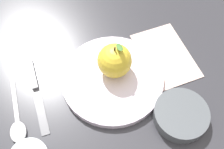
{
  "coord_description": "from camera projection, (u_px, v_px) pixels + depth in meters",
  "views": [
    {
      "loc": [
        -0.02,
        -0.3,
        0.55
      ],
      "look_at": [
        0.04,
        0.0,
        0.02
      ],
      "focal_mm": 42.64,
      "sensor_mm": 36.0,
      "label": 1
    }
  ],
  "objects": [
    {
      "name": "ground_plane",
      "position": [
        94.0,
        84.0,
        0.62
      ],
      "size": [
        2.4,
        2.4,
        0.0
      ],
      "primitive_type": "plane",
      "color": "#2D2D33"
    },
    {
      "name": "dinner_plate",
      "position": [
        112.0,
        77.0,
        0.62
      ],
      "size": [
        0.24,
        0.24,
        0.02
      ],
      "color": "silver",
      "rests_on": "ground_plane"
    },
    {
      "name": "apple",
      "position": [
        115.0,
        61.0,
        0.59
      ],
      "size": [
        0.08,
        0.08,
        0.09
      ],
      "color": "gold",
      "rests_on": "dinner_plate"
    },
    {
      "name": "side_bowl",
      "position": [
        181.0,
        114.0,
        0.56
      ],
      "size": [
        0.12,
        0.12,
        0.03
      ],
      "color": "#4C5156",
      "rests_on": "ground_plane"
    },
    {
      "name": "knife",
      "position": [
        36.0,
        88.0,
        0.61
      ],
      "size": [
        0.04,
        0.2,
        0.01
      ],
      "color": "#59595E",
      "rests_on": "ground_plane"
    },
    {
      "name": "spoon",
      "position": [
        17.0,
        125.0,
        0.56
      ],
      "size": [
        0.04,
        0.16,
        0.01
      ],
      "color": "silver",
      "rests_on": "ground_plane"
    },
    {
      "name": "linen_napkin",
      "position": [
        165.0,
        55.0,
        0.66
      ],
      "size": [
        0.14,
        0.19,
        0.0
      ],
      "primitive_type": "cube",
      "rotation": [
        0.0,
        0.0,
        3.3
      ],
      "color": "beige",
      "rests_on": "ground_plane"
    }
  ]
}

